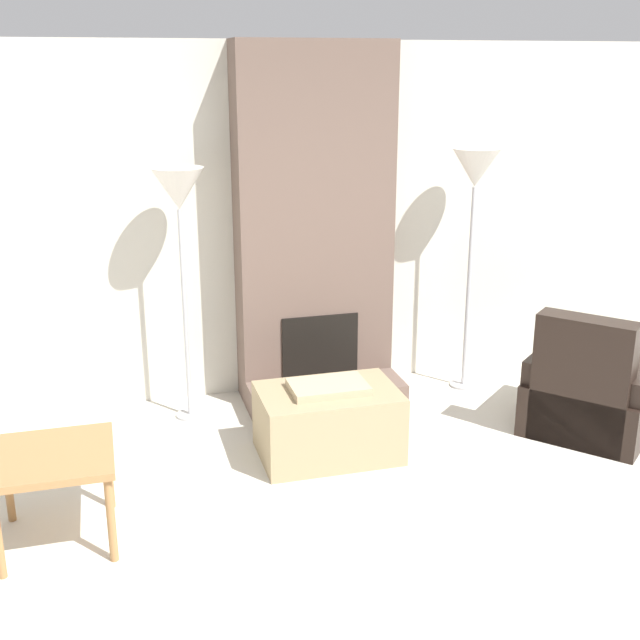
{
  "coord_description": "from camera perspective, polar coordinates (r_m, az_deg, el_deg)",
  "views": [
    {
      "loc": [
        -1.49,
        -2.74,
        2.45
      ],
      "look_at": [
        0.0,
        2.66,
        0.64
      ],
      "focal_mm": 45.0,
      "sensor_mm": 36.0,
      "label": 1
    }
  ],
  "objects": [
    {
      "name": "ground_plane",
      "position": [
        3.96,
        11.01,
        -20.66
      ],
      "size": [
        24.0,
        24.0,
        0.0
      ],
      "primitive_type": "plane",
      "color": "beige"
    },
    {
      "name": "ottoman",
      "position": [
        5.22,
        0.59,
        -7.24
      ],
      "size": [
        0.89,
        0.59,
        0.5
      ],
      "color": "#998460",
      "rests_on": "ground_plane"
    },
    {
      "name": "floor_lamp_left",
      "position": [
        5.47,
        -10.01,
        8.49
      ],
      "size": [
        0.35,
        0.35,
        1.79
      ],
      "color": "#ADADB2",
      "rests_on": "ground_plane"
    },
    {
      "name": "floor_lamp_right",
      "position": [
        6.05,
        10.97,
        9.92
      ],
      "size": [
        0.35,
        0.35,
        1.85
      ],
      "color": "#ADADB2",
      "rests_on": "ground_plane"
    },
    {
      "name": "fireplace",
      "position": [
        5.87,
        -0.36,
        5.58
      ],
      "size": [
        1.14,
        0.72,
        2.6
      ],
      "color": "brown",
      "rests_on": "ground_plane"
    },
    {
      "name": "armchair",
      "position": [
        5.83,
        18.65,
        -5.11
      ],
      "size": [
        1.16,
        1.16,
        0.89
      ],
      "rotation": [
        0.0,
        0.0,
        2.29
      ],
      "color": "black",
      "rests_on": "ground_plane"
    },
    {
      "name": "side_table",
      "position": [
        4.47,
        -18.45,
        -9.76
      ],
      "size": [
        0.62,
        0.62,
        0.51
      ],
      "color": "#9E7042",
      "rests_on": "ground_plane"
    },
    {
      "name": "wall_back",
      "position": [
        6.07,
        -0.93,
        6.97
      ],
      "size": [
        7.28,
        0.06,
        2.6
      ],
      "primitive_type": "cube",
      "color": "beige",
      "rests_on": "ground_plane"
    }
  ]
}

